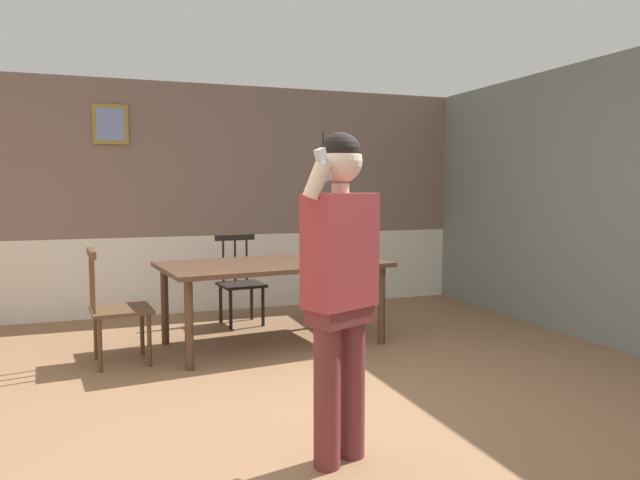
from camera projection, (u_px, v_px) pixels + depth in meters
ground_plane at (317, 413)px, 3.86m from camera, size 7.72×7.72×0.00m
room_back_partition at (218, 203)px, 7.04m from camera, size 6.18×0.17×2.65m
dining_table at (273, 270)px, 5.50m from camera, size 2.12×1.32×0.77m
chair_near_window at (240, 282)px, 6.36m from camera, size 0.49×0.49×0.95m
chair_by_doorway at (116, 308)px, 4.90m from camera, size 0.52×0.52×0.96m
person_figure at (341, 275)px, 3.10m from camera, size 0.49×0.35×1.74m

